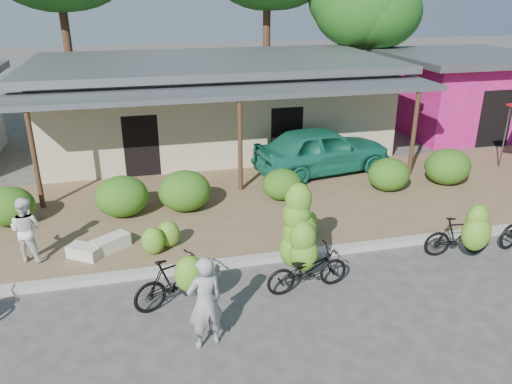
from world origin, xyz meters
TOP-DOWN VIEW (x-y plane):
  - ground at (0.00, 0.00)m, footprint 100.00×100.00m
  - sidewalk at (0.00, 5.00)m, footprint 60.00×6.00m
  - curb at (0.00, 2.00)m, footprint 60.00×0.25m
  - shop_main at (0.00, 10.93)m, footprint 13.00×8.50m
  - shop_pink at (10.50, 10.99)m, footprint 6.00×6.00m
  - tree_near_right at (7.31, 14.61)m, footprint 4.74×4.58m
  - hedge_0 at (-6.22, 5.17)m, footprint 1.28×1.15m
  - hedge_1 at (-3.42, 5.06)m, footprint 1.39×1.25m
  - hedge_2 at (-1.77, 5.03)m, footprint 1.42×1.28m
  - hedge_3 at (1.01, 5.13)m, footprint 1.14×1.03m
  - hedge_4 at (4.30, 5.06)m, footprint 1.25×1.13m
  - hedge_5 at (6.29, 5.12)m, footprint 1.41×1.27m
  - bike_left at (-2.36, 0.75)m, footprint 1.79×1.39m
  - bike_center at (0.22, 0.99)m, footprint 1.82×1.26m
  - bike_right at (4.06, 1.04)m, footprint 1.65×1.23m
  - loose_banana_a at (-2.74, 2.74)m, footprint 0.53×0.45m
  - loose_banana_b at (-2.37, 3.01)m, footprint 0.52×0.44m
  - loose_banana_c at (1.03, 2.89)m, footprint 0.48×0.41m
  - sack_near at (-3.70, 3.21)m, footprint 0.93×0.81m
  - sack_far at (-4.26, 2.94)m, footprint 0.83×0.73m
  - vendor at (-2.00, -0.50)m, footprint 0.71×0.56m
  - bystander at (-5.42, 3.13)m, footprint 0.89×0.80m
  - teal_van at (2.91, 7.00)m, footprint 4.73×2.51m

SIDE VIEW (x-z plane):
  - ground at x=0.00m, z-range 0.00..0.00m
  - sidewalk at x=0.00m, z-range 0.00..0.12m
  - curb at x=0.00m, z-range 0.00..0.15m
  - sack_far at x=-4.26m, z-range 0.12..0.40m
  - sack_near at x=-3.70m, z-range 0.12..0.42m
  - loose_banana_c at x=1.03m, z-range 0.12..0.72m
  - loose_banana_b at x=-2.37m, z-range 0.12..0.77m
  - loose_banana_a at x=-2.74m, z-range 0.12..0.78m
  - hedge_3 at x=1.01m, z-range 0.12..1.01m
  - bike_left at x=-2.36m, z-range -0.07..1.28m
  - hedge_4 at x=4.30m, z-range 0.12..1.10m
  - hedge_0 at x=-6.22m, z-range 0.12..1.12m
  - bike_right at x=4.06m, z-range -0.10..1.43m
  - hedge_1 at x=-3.42m, z-range 0.12..1.20m
  - hedge_5 at x=6.29m, z-range 0.12..1.22m
  - hedge_2 at x=-1.77m, z-range 0.12..1.23m
  - bike_center at x=0.22m, z-range -0.24..1.91m
  - vendor at x=-2.00m, z-range 0.00..1.73m
  - bystander at x=-5.42m, z-range 0.12..1.61m
  - teal_van at x=2.91m, z-range 0.12..1.65m
  - shop_pink at x=10.50m, z-range 0.05..3.30m
  - shop_main at x=0.00m, z-range 0.05..3.40m
  - tree_near_right at x=7.31m, z-range 1.64..8.43m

